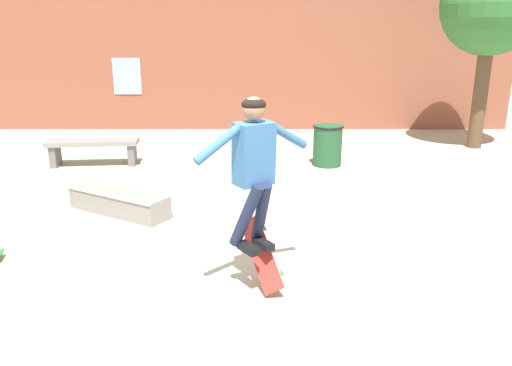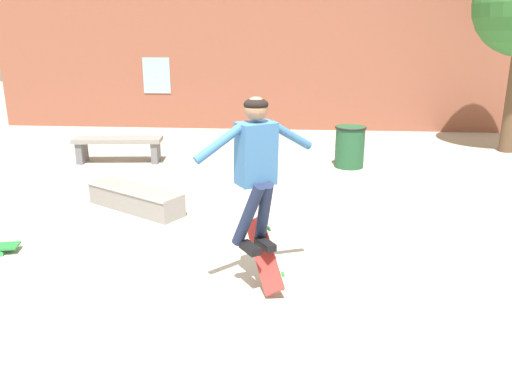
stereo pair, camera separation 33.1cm
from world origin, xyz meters
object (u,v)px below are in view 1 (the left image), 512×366
Objects in this scene: trash_bin at (330,144)px; skate_ledge at (121,202)px; tree_right at (494,7)px; park_bench at (96,147)px; skater at (256,161)px; skateboard_flipping at (264,254)px.

skate_ledge is at bearing -141.18° from trash_bin.
tree_right is 2.33× the size of park_bench.
skater is at bearing -17.96° from skate_ledge.
skateboard_flipping is (-1.28, -4.68, -0.06)m from trash_bin.
park_bench is at bearing 178.23° from skater.
skater is 0.96m from skateboard_flipping.
tree_right is at bearing 5.58° from park_bench.
skateboard_flipping reaches higher than skate_ledge.
skate_ledge is (-6.66, -4.14, -2.74)m from tree_right.
skater is at bearing -74.97° from skateboard_flipping.
park_bench is 2.22× the size of trash_bin.
tree_right reaches higher than trash_bin.
tree_right is 8.05m from skater.
skate_ledge is at bearing -148.12° from tree_right.
trash_bin is (-3.43, -1.54, -2.50)m from tree_right.
skater is (3.03, -4.74, 0.94)m from park_bench.
tree_right is at bearing 108.34° from skater.
trash_bin is 0.53× the size of skater.
tree_right is at bearing 62.56° from skate_ledge.
skater is at bearing -127.30° from tree_right.
skate_ledge is 4.16m from trash_bin.
tree_right reaches higher than skate_ledge.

